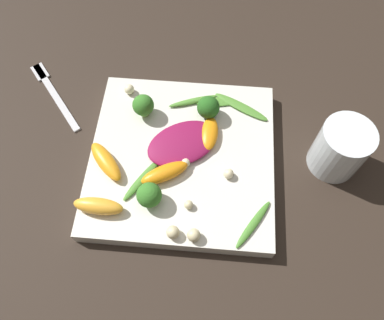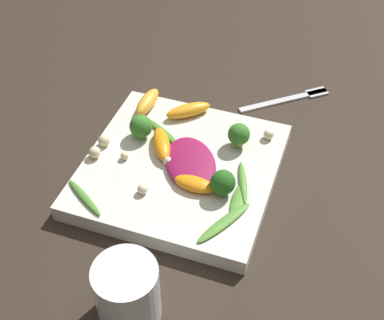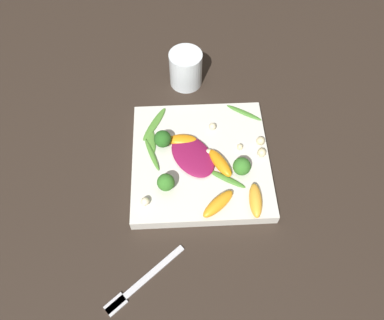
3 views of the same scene
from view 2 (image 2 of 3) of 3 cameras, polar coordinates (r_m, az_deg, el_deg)
The scene contains 23 objects.
ground_plane at distance 0.79m, azimuth -1.24°, elevation -1.71°, with size 2.40×2.40×0.00m, color #2D231C.
plate at distance 0.78m, azimuth -1.26°, elevation -1.06°, with size 0.27×0.27×0.03m.
drinking_glass at distance 0.62m, azimuth -6.90°, elevation -13.87°, with size 0.07×0.07×0.08m.
fork at distance 0.94m, azimuth 10.81°, elevation 6.61°, with size 0.12×0.14×0.01m.
radicchio_leaf_0 at distance 0.76m, azimuth -0.27°, elevation -0.53°, with size 0.13×0.12×0.01m.
orange_segment_0 at distance 0.86m, azimuth -4.78°, elevation 6.18°, with size 0.07×0.03×0.02m.
orange_segment_1 at distance 0.73m, azimuth 0.27°, elevation -2.58°, with size 0.03×0.06×0.02m.
orange_segment_2 at distance 0.84m, azimuth -0.40°, elevation 5.33°, with size 0.07×0.07×0.02m.
orange_segment_3 at distance 0.79m, azimuth -3.26°, elevation 1.72°, with size 0.07×0.06×0.02m.
broccoli_floret_0 at distance 0.79m, azimuth 5.02°, elevation 2.69°, with size 0.03×0.03×0.04m.
broccoli_floret_1 at distance 0.80m, azimuth -5.47°, elevation 3.56°, with size 0.03×0.03×0.04m.
broccoli_floret_2 at distance 0.72m, azimuth 3.31°, elevation -2.42°, with size 0.03×0.03×0.04m.
arugula_sprig_0 at distance 0.69m, azimuth 3.45°, elevation -6.66°, with size 0.09×0.06×0.01m.
arugula_sprig_1 at distance 0.81m, azimuth -3.05°, elevation 2.96°, with size 0.05×0.07×0.01m.
arugula_sprig_2 at distance 0.74m, azimuth 5.46°, elevation -2.40°, with size 0.08×0.04×0.01m.
arugula_sprig_3 at distance 0.72m, azimuth 4.91°, elevation -4.35°, with size 0.07×0.02×0.00m.
arugula_sprig_4 at distance 0.73m, azimuth -11.40°, elevation -3.93°, with size 0.05×0.07×0.01m.
macadamia_nut_0 at distance 0.78m, azimuth -10.36°, elevation 0.80°, with size 0.02×0.02×0.02m.
macadamia_nut_1 at distance 0.73m, azimuth -5.29°, elevation -3.10°, with size 0.01×0.01×0.01m.
macadamia_nut_2 at distance 0.76m, azimuth -2.61°, elevation -0.11°, with size 0.01×0.01×0.01m.
macadamia_nut_3 at distance 0.81m, azimuth 8.17°, elevation 2.73°, with size 0.02×0.02×0.02m.
macadamia_nut_4 at distance 0.78m, azimuth -7.21°, elevation 0.46°, with size 0.01×0.01×0.01m.
macadamia_nut_5 at distance 0.80m, azimuth -9.48°, elevation 1.92°, with size 0.02×0.02×0.02m.
Camera 2 is at (0.51, 0.20, 0.57)m, focal length 50.00 mm.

